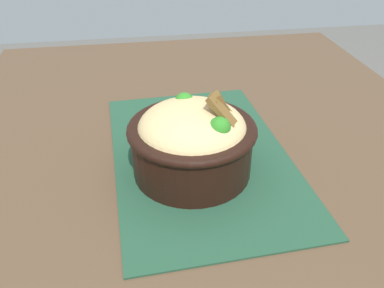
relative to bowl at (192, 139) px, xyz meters
name	(u,v)px	position (x,y,z in m)	size (l,w,h in m)	color
table	(208,181)	(0.06, -0.04, -0.14)	(1.15, 0.93, 0.77)	#4C3826
placemat	(200,155)	(0.04, -0.02, -0.06)	(0.46, 0.29, 0.00)	#1E422D
bowl	(192,139)	(0.00, 0.00, 0.00)	(0.22, 0.22, 0.14)	black
fork	(197,123)	(0.15, -0.03, -0.06)	(0.02, 0.14, 0.00)	silver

